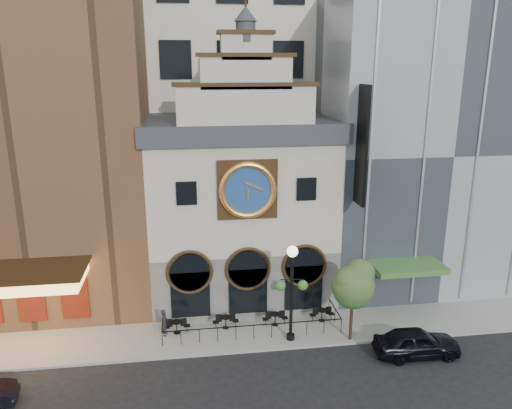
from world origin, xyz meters
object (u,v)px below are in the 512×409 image
Objects in this scene: bistro_2 at (275,318)px; car_right at (417,342)px; bistro_0 at (177,326)px; bistro_3 at (322,314)px; tree_right at (354,283)px; tree_left at (354,285)px; lamppost at (292,283)px; bistro_1 at (226,321)px; pedestrian at (164,322)px.

bistro_2 is 0.33× the size of car_right.
bistro_0 is 1.00× the size of bistro_3.
tree_right is at bearing -28.10° from bistro_2.
tree_left is at bearing -11.61° from bistro_0.
car_right is at bearing -13.98° from lamppost.
car_right is (13.29, -4.04, 0.20)m from bistro_0.
bistro_2 is at bearing 151.90° from tree_right.
bistro_2 is 3.66m from lamppost.
lamppost reaches higher than bistro_3.
bistro_3 is (6.06, 0.03, 0.00)m from bistro_1.
lamppost reaches higher than car_right.
bistro_0 and bistro_1 have the same top height.
bistro_3 is at bearing 1.60° from bistro_2.
bistro_0 is at bearing -178.84° from bistro_2.
car_right is at bearing -22.19° from bistro_1.
tree_right is at bearing -63.75° from bistro_3.
lamppost is (-6.67, 2.41, 2.95)m from car_right.
tree_left reaches higher than pedestrian.
bistro_3 is 0.95× the size of pedestrian.
pedestrian is at bearing 169.63° from tree_right.
bistro_1 is 3.69m from pedestrian.
bistro_1 and bistro_3 have the same top height.
tree_left is 0.96× the size of tree_right.
bistro_1 is 1.00× the size of bistro_3.
bistro_1 is at bearing -84.97° from pedestrian.
bistro_2 is 0.32× the size of tree_right.
tree_right reaches higher than pedestrian.
pedestrian reaches higher than bistro_2.
bistro_1 is 3.06m from bistro_2.
lamppost reaches higher than bistro_1.
pedestrian is (-9.72, -0.30, 0.36)m from bistro_3.
car_right is 14.54m from pedestrian.
bistro_0 is 1.00× the size of bistro_2.
bistro_1 is at bearing 162.58° from tree_right.
car_right is at bearing -16.91° from bistro_0.
pedestrian is (-0.70, -0.10, 0.36)m from bistro_0.
bistro_1 is at bearing -179.69° from bistro_3.
bistro_1 is 6.06m from bistro_3.
lamppost is (3.67, -1.81, 3.15)m from bistro_1.
car_right is at bearing -104.94° from pedestrian.
tree_left is at bearing -168.00° from tree_right.
bistro_1 is (2.96, 0.17, 0.00)m from bistro_0.
lamppost is 3.55m from tree_left.
lamppost is at bearing -142.39° from bistro_3.
tree_left is (4.12, -2.21, 2.98)m from bistro_2.
pedestrian is 0.35× the size of tree_left.
lamppost is (6.63, -1.64, 3.15)m from bistro_0.
bistro_2 is at bearing 114.90° from lamppost.
car_right reaches higher than bistro_1.
lamppost is at bearing 71.75° from car_right.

